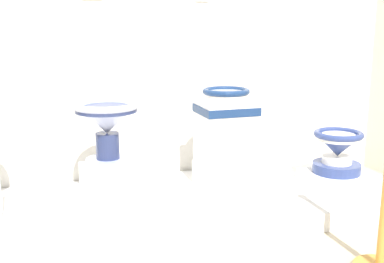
{
  "coord_description": "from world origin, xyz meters",
  "views": [
    {
      "loc": [
        1.09,
        -0.02,
        1.14
      ],
      "look_at": [
        1.96,
        2.65,
        0.52
      ],
      "focal_mm": 44.87,
      "sensor_mm": 36.0,
      "label": 1
    }
  ],
  "objects_px": {
    "plinth_block_pale_glazed": "(109,185)",
    "stanchion_post_near_right": "(384,213)",
    "antique_toilet_rightmost": "(226,126)",
    "antique_toilet_leftmost": "(338,149)",
    "plinth_block_leftmost": "(336,177)",
    "antique_toilet_pale_glazed": "(107,122)",
    "plinth_block_rightmost": "(225,177)"
  },
  "relations": [
    {
      "from": "plinth_block_pale_glazed",
      "to": "stanchion_post_near_right",
      "type": "relative_size",
      "value": 0.33
    },
    {
      "from": "antique_toilet_rightmost",
      "to": "antique_toilet_leftmost",
      "type": "relative_size",
      "value": 1.53
    },
    {
      "from": "stanchion_post_near_right",
      "to": "antique_toilet_rightmost",
      "type": "bearing_deg",
      "value": 110.8
    },
    {
      "from": "plinth_block_leftmost",
      "to": "antique_toilet_pale_glazed",
      "type": "bearing_deg",
      "value": 176.83
    },
    {
      "from": "antique_toilet_pale_glazed",
      "to": "plinth_block_leftmost",
      "type": "bearing_deg",
      "value": -3.17
    },
    {
      "from": "stanchion_post_near_right",
      "to": "plinth_block_rightmost",
      "type": "bearing_deg",
      "value": 110.8
    },
    {
      "from": "antique_toilet_pale_glazed",
      "to": "plinth_block_leftmost",
      "type": "height_order",
      "value": "antique_toilet_pale_glazed"
    },
    {
      "from": "plinth_block_rightmost",
      "to": "plinth_block_leftmost",
      "type": "distance_m",
      "value": 0.77
    },
    {
      "from": "plinth_block_pale_glazed",
      "to": "antique_toilet_rightmost",
      "type": "bearing_deg",
      "value": 2.07
    },
    {
      "from": "antique_toilet_rightmost",
      "to": "antique_toilet_leftmost",
      "type": "xyz_separation_m",
      "value": [
        0.76,
        -0.11,
        -0.18
      ]
    },
    {
      "from": "antique_toilet_pale_glazed",
      "to": "plinth_block_leftmost",
      "type": "xyz_separation_m",
      "value": [
        1.5,
        -0.08,
        -0.46
      ]
    },
    {
      "from": "antique_toilet_pale_glazed",
      "to": "plinth_block_rightmost",
      "type": "relative_size",
      "value": 1.03
    },
    {
      "from": "plinth_block_pale_glazed",
      "to": "stanchion_post_near_right",
      "type": "height_order",
      "value": "stanchion_post_near_right"
    },
    {
      "from": "plinth_block_pale_glazed",
      "to": "plinth_block_leftmost",
      "type": "distance_m",
      "value": 1.5
    },
    {
      "from": "plinth_block_rightmost",
      "to": "antique_toilet_rightmost",
      "type": "height_order",
      "value": "antique_toilet_rightmost"
    },
    {
      "from": "stanchion_post_near_right",
      "to": "antique_toilet_pale_glazed",
      "type": "bearing_deg",
      "value": 138.76
    },
    {
      "from": "plinth_block_leftmost",
      "to": "antique_toilet_leftmost",
      "type": "distance_m",
      "value": 0.2
    },
    {
      "from": "plinth_block_rightmost",
      "to": "plinth_block_leftmost",
      "type": "relative_size",
      "value": 0.93
    },
    {
      "from": "antique_toilet_pale_glazed",
      "to": "antique_toilet_rightmost",
      "type": "bearing_deg",
      "value": 2.07
    },
    {
      "from": "antique_toilet_rightmost",
      "to": "plinth_block_pale_glazed",
      "type": "bearing_deg",
      "value": -177.93
    },
    {
      "from": "plinth_block_leftmost",
      "to": "plinth_block_rightmost",
      "type": "bearing_deg",
      "value": 171.72
    },
    {
      "from": "plinth_block_pale_glazed",
      "to": "plinth_block_rightmost",
      "type": "distance_m",
      "value": 0.74
    },
    {
      "from": "plinth_block_pale_glazed",
      "to": "antique_toilet_pale_glazed",
      "type": "xyz_separation_m",
      "value": [
        -0.0,
        -0.0,
        0.38
      ]
    },
    {
      "from": "plinth_block_rightmost",
      "to": "stanchion_post_near_right",
      "type": "bearing_deg",
      "value": -69.2
    },
    {
      "from": "antique_toilet_pale_glazed",
      "to": "antique_toilet_leftmost",
      "type": "bearing_deg",
      "value": -3.17
    },
    {
      "from": "stanchion_post_near_right",
      "to": "antique_toilet_leftmost",
      "type": "bearing_deg",
      "value": 67.79
    },
    {
      "from": "antique_toilet_pale_glazed",
      "to": "antique_toilet_leftmost",
      "type": "xyz_separation_m",
      "value": [
        1.5,
        -0.08,
        -0.26
      ]
    },
    {
      "from": "antique_toilet_pale_glazed",
      "to": "antique_toilet_leftmost",
      "type": "distance_m",
      "value": 1.52
    },
    {
      "from": "antique_toilet_pale_glazed",
      "to": "antique_toilet_rightmost",
      "type": "height_order",
      "value": "antique_toilet_rightmost"
    },
    {
      "from": "plinth_block_pale_glazed",
      "to": "plinth_block_leftmost",
      "type": "height_order",
      "value": "plinth_block_pale_glazed"
    },
    {
      "from": "antique_toilet_rightmost",
      "to": "plinth_block_leftmost",
      "type": "relative_size",
      "value": 1.23
    },
    {
      "from": "plinth_block_leftmost",
      "to": "antique_toilet_leftmost",
      "type": "bearing_deg",
      "value": 0.0
    }
  ]
}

